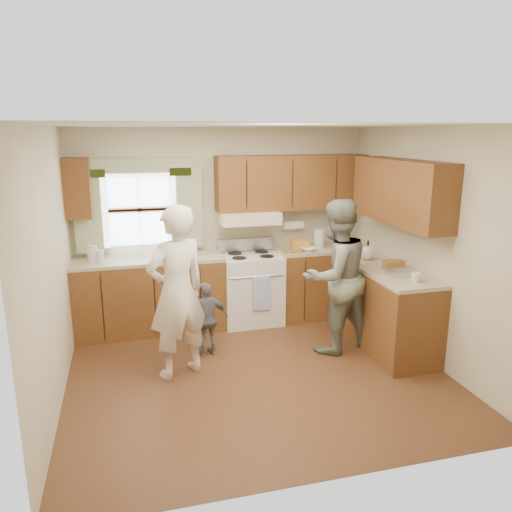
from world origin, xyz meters
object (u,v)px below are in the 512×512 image
object	(u,v)px
woman_right	(335,277)
child	(208,319)
stove	(251,287)
woman_left	(177,292)

from	to	relation	value
woman_right	child	bearing A→B (deg)	-26.61
stove	woman_right	bearing A→B (deg)	-57.47
child	woman_left	bearing A→B (deg)	33.13
child	stove	bearing A→B (deg)	-143.16
woman_left	child	size ratio (longest dim) A/B	2.10
stove	woman_left	size ratio (longest dim) A/B	0.60
woman_left	woman_right	size ratio (longest dim) A/B	1.02
stove	woman_left	world-z (taller)	woman_left
stove	child	size ratio (longest dim) A/B	1.27
woman_left	child	xyz separation A→B (m)	(0.36, 0.39, -0.46)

